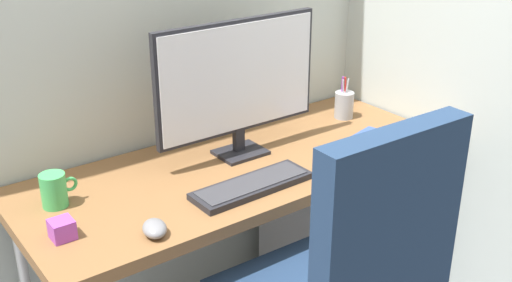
# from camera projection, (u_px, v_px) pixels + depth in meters

# --- Properties ---
(desk) EXTENTS (1.52, 0.61, 0.72)m
(desk) POSITION_uv_depth(u_px,v_px,m) (243.00, 175.00, 2.14)
(desk) COLOR brown
(desk) RESTS_ON ground_plane
(filing_cabinet) EXTENTS (0.44, 0.54, 0.60)m
(filing_cabinet) POSITION_uv_depth(u_px,v_px,m) (342.00, 230.00, 2.52)
(filing_cabinet) COLOR #B2B5BA
(filing_cabinet) RESTS_ON ground_plane
(monitor) EXTENTS (0.62, 0.13, 0.47)m
(monitor) POSITION_uv_depth(u_px,v_px,m) (238.00, 80.00, 2.09)
(monitor) COLOR black
(monitor) RESTS_ON desk
(keyboard) EXTENTS (0.40, 0.14, 0.02)m
(keyboard) POSITION_uv_depth(u_px,v_px,m) (252.00, 185.00, 1.95)
(keyboard) COLOR black
(keyboard) RESTS_ON desk
(mouse) EXTENTS (0.09, 0.11, 0.04)m
(mouse) POSITION_uv_depth(u_px,v_px,m) (155.00, 228.00, 1.70)
(mouse) COLOR slate
(mouse) RESTS_ON desk
(pen_holder) EXTENTS (0.07, 0.07, 0.17)m
(pen_holder) POSITION_uv_depth(u_px,v_px,m) (344.00, 104.00, 2.49)
(pen_holder) COLOR #9EA0A5
(pen_holder) RESTS_ON desk
(notebook) EXTENTS (0.21, 0.21, 0.02)m
(notebook) POSITION_uv_depth(u_px,v_px,m) (377.00, 142.00, 2.26)
(notebook) COLOR #334C8C
(notebook) RESTS_ON desk
(coffee_mug) EXTENTS (0.11, 0.08, 0.10)m
(coffee_mug) POSITION_uv_depth(u_px,v_px,m) (54.00, 190.00, 1.83)
(coffee_mug) COLOR #3FAD59
(coffee_mug) RESTS_ON desk
(desk_clamp_accessory) EXTENTS (0.06, 0.06, 0.05)m
(desk_clamp_accessory) POSITION_uv_depth(u_px,v_px,m) (62.00, 229.00, 1.68)
(desk_clamp_accessory) COLOR purple
(desk_clamp_accessory) RESTS_ON desk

